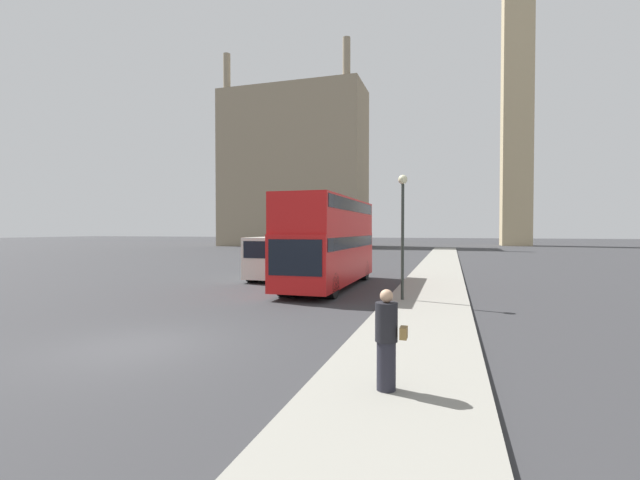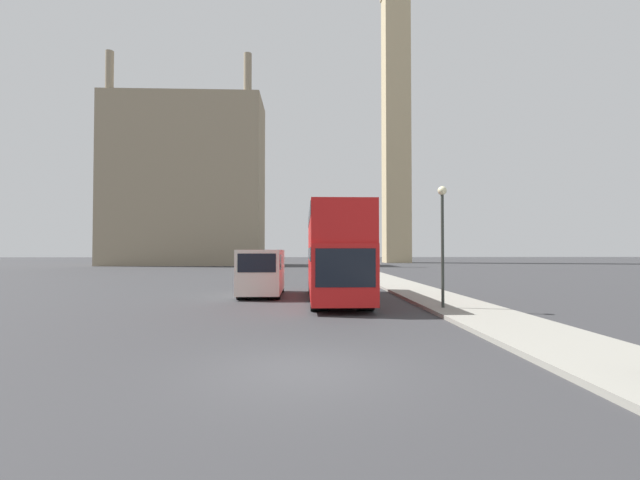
{
  "view_description": "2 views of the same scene",
  "coord_description": "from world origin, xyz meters",
  "px_view_note": "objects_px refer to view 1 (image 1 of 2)",
  "views": [
    {
      "loc": [
        7.46,
        -8.73,
        2.9
      ],
      "look_at": [
        1.22,
        11.55,
        2.39
      ],
      "focal_mm": 24.0,
      "sensor_mm": 36.0,
      "label": 1
    },
    {
      "loc": [
        0.04,
        -8.78,
        2.44
      ],
      "look_at": [
        1.18,
        21.7,
        3.2
      ],
      "focal_mm": 24.0,
      "sensor_mm": 36.0,
      "label": 2
    }
  ],
  "objects_px": {
    "red_double_decker_bus": "(330,238)",
    "white_van": "(278,257)",
    "street_lamp": "(403,216)",
    "clock_tower": "(518,44)",
    "pedestrian": "(387,340)"
  },
  "relations": [
    {
      "from": "pedestrian",
      "to": "street_lamp",
      "type": "distance_m",
      "value": 10.05
    },
    {
      "from": "red_double_decker_bus",
      "to": "clock_tower",
      "type": "bearing_deg",
      "value": 75.2
    },
    {
      "from": "street_lamp",
      "to": "pedestrian",
      "type": "bearing_deg",
      "value": -85.36
    },
    {
      "from": "white_van",
      "to": "red_double_decker_bus",
      "type": "bearing_deg",
      "value": -32.35
    },
    {
      "from": "clock_tower",
      "to": "street_lamp",
      "type": "xyz_separation_m",
      "value": [
        -13.14,
        -68.84,
        -33.44
      ]
    },
    {
      "from": "white_van",
      "to": "street_lamp",
      "type": "bearing_deg",
      "value": -38.15
    },
    {
      "from": "red_double_decker_bus",
      "to": "white_van",
      "type": "bearing_deg",
      "value": 147.65
    },
    {
      "from": "red_double_decker_bus",
      "to": "white_van",
      "type": "distance_m",
      "value": 4.66
    },
    {
      "from": "clock_tower",
      "to": "street_lamp",
      "type": "height_order",
      "value": "clock_tower"
    },
    {
      "from": "red_double_decker_bus",
      "to": "pedestrian",
      "type": "relative_size",
      "value": 5.8
    },
    {
      "from": "pedestrian",
      "to": "street_lamp",
      "type": "height_order",
      "value": "street_lamp"
    },
    {
      "from": "clock_tower",
      "to": "red_double_decker_bus",
      "type": "relative_size",
      "value": 7.18
    },
    {
      "from": "pedestrian",
      "to": "white_van",
      "type": "bearing_deg",
      "value": 118.57
    },
    {
      "from": "clock_tower",
      "to": "pedestrian",
      "type": "xyz_separation_m",
      "value": [
        -12.36,
        -78.56,
        -35.87
      ]
    },
    {
      "from": "white_van",
      "to": "street_lamp",
      "type": "xyz_separation_m",
      "value": [
        7.87,
        -6.18,
        2.11
      ]
    }
  ]
}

